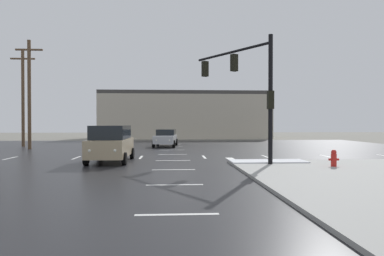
{
  "coord_description": "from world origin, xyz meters",
  "views": [
    {
      "loc": [
        -0.16,
        -22.28,
        2.18
      ],
      "look_at": [
        1.66,
        6.9,
        1.78
      ],
      "focal_mm": 32.92,
      "sensor_mm": 36.0,
      "label": 1
    }
  ],
  "objects_px": {
    "traffic_signal_mast": "(247,81)",
    "sedan_silver": "(166,137)",
    "suv_tan": "(111,143)",
    "fire_hydrant": "(334,158)",
    "utility_pole_far": "(29,92)",
    "utility_pole_distant": "(23,96)"
  },
  "relations": [
    {
      "from": "fire_hydrant",
      "to": "sedan_silver",
      "type": "bearing_deg",
      "value": 115.89
    },
    {
      "from": "utility_pole_distant",
      "to": "traffic_signal_mast",
      "type": "bearing_deg",
      "value": -39.74
    },
    {
      "from": "fire_hydrant",
      "to": "utility_pole_distant",
      "type": "xyz_separation_m",
      "value": [
        -21.27,
        17.27,
        4.14
      ]
    },
    {
      "from": "suv_tan",
      "to": "fire_hydrant",
      "type": "bearing_deg",
      "value": 71.79
    },
    {
      "from": "traffic_signal_mast",
      "to": "sedan_silver",
      "type": "distance_m",
      "value": 15.32
    },
    {
      "from": "fire_hydrant",
      "to": "utility_pole_far",
      "type": "height_order",
      "value": "utility_pole_far"
    },
    {
      "from": "suv_tan",
      "to": "utility_pole_far",
      "type": "relative_size",
      "value": 0.54
    },
    {
      "from": "sedan_silver",
      "to": "utility_pole_distant",
      "type": "height_order",
      "value": "utility_pole_distant"
    },
    {
      "from": "utility_pole_far",
      "to": "utility_pole_distant",
      "type": "distance_m",
      "value": 3.98
    },
    {
      "from": "fire_hydrant",
      "to": "utility_pole_far",
      "type": "bearing_deg",
      "value": 144.52
    },
    {
      "from": "sedan_silver",
      "to": "utility_pole_distant",
      "type": "relative_size",
      "value": 0.52
    },
    {
      "from": "traffic_signal_mast",
      "to": "utility_pole_distant",
      "type": "bearing_deg",
      "value": 18.96
    },
    {
      "from": "utility_pole_far",
      "to": "utility_pole_distant",
      "type": "bearing_deg",
      "value": 118.95
    },
    {
      "from": "traffic_signal_mast",
      "to": "suv_tan",
      "type": "distance_m",
      "value": 8.27
    },
    {
      "from": "utility_pole_distant",
      "to": "utility_pole_far",
      "type": "bearing_deg",
      "value": -61.05
    },
    {
      "from": "suv_tan",
      "to": "utility_pole_far",
      "type": "height_order",
      "value": "utility_pole_far"
    },
    {
      "from": "sedan_silver",
      "to": "suv_tan",
      "type": "bearing_deg",
      "value": -7.56
    },
    {
      "from": "sedan_silver",
      "to": "utility_pole_far",
      "type": "height_order",
      "value": "utility_pole_far"
    },
    {
      "from": "fire_hydrant",
      "to": "sedan_silver",
      "type": "xyz_separation_m",
      "value": [
        -8.12,
        16.73,
        0.32
      ]
    },
    {
      "from": "utility_pole_far",
      "to": "fire_hydrant",
      "type": "bearing_deg",
      "value": -35.48
    },
    {
      "from": "sedan_silver",
      "to": "utility_pole_far",
      "type": "relative_size",
      "value": 0.51
    },
    {
      "from": "utility_pole_far",
      "to": "utility_pole_distant",
      "type": "height_order",
      "value": "utility_pole_far"
    }
  ]
}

